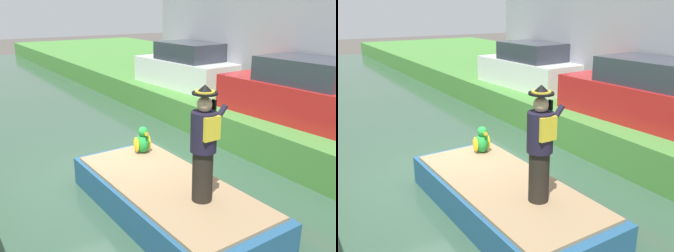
# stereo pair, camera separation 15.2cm
# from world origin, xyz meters

# --- Properties ---
(ground_plane) EXTENTS (80.00, 80.00, 0.00)m
(ground_plane) POSITION_xyz_m (0.00, 0.00, 0.00)
(ground_plane) COLOR #4C4742
(canal_water) EXTENTS (5.86, 48.00, 0.10)m
(canal_water) POSITION_xyz_m (0.00, 0.00, 0.05)
(canal_water) COLOR #33513D
(canal_water) RESTS_ON ground
(boat) EXTENTS (1.89, 4.24, 0.61)m
(boat) POSITION_xyz_m (0.00, -1.95, 0.40)
(boat) COLOR #23517A
(boat) RESTS_ON canal_water
(person_pirate) EXTENTS (0.61, 0.42, 1.85)m
(person_pirate) POSITION_xyz_m (0.13, -2.75, 1.64)
(person_pirate) COLOR black
(person_pirate) RESTS_ON boat
(parrot_plush) EXTENTS (0.36, 0.35, 0.57)m
(parrot_plush) POSITION_xyz_m (0.34, -0.47, 0.95)
(parrot_plush) COLOR green
(parrot_plush) RESTS_ON boat
(parked_car_red) EXTENTS (1.95, 4.10, 1.50)m
(parked_car_red) POSITION_xyz_m (4.44, -1.07, 1.59)
(parked_car_red) COLOR red
(parked_car_red) RESTS_ON grass_bank_far
(parked_car_white) EXTENTS (1.94, 4.10, 1.50)m
(parked_car_white) POSITION_xyz_m (4.44, 3.68, 1.59)
(parked_car_white) COLOR white
(parked_car_white) RESTS_ON grass_bank_far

